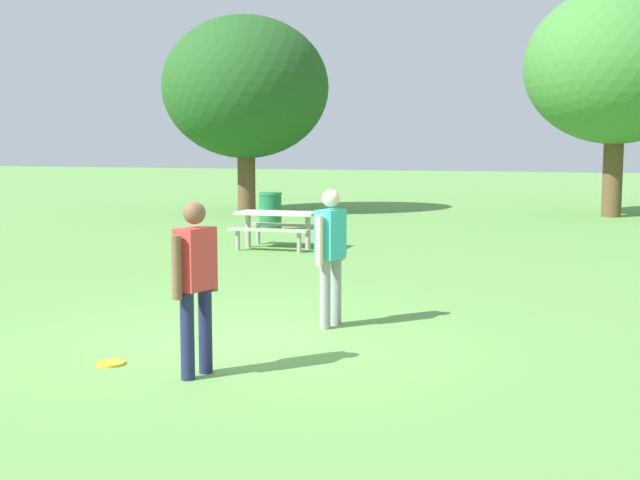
# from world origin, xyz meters

# --- Properties ---
(ground_plane) EXTENTS (120.00, 120.00, 0.00)m
(ground_plane) POSITION_xyz_m (0.00, 0.00, 0.00)
(ground_plane) COLOR #609947
(person_thrower) EXTENTS (0.29, 0.60, 1.64)m
(person_thrower) POSITION_xyz_m (0.19, -1.41, 0.94)
(person_thrower) COLOR #1E234C
(person_thrower) RESTS_ON ground
(person_catcher) EXTENTS (0.29, 0.60, 1.64)m
(person_catcher) POSITION_xyz_m (0.66, 1.03, 0.94)
(person_catcher) COLOR gray
(person_catcher) RESTS_ON ground
(frisbee) EXTENTS (0.28, 0.28, 0.03)m
(frisbee) POSITION_xyz_m (-0.81, -1.34, 0.01)
(frisbee) COLOR yellow
(frisbee) RESTS_ON ground
(picnic_table_near) EXTENTS (1.78, 1.52, 0.77)m
(picnic_table_near) POSITION_xyz_m (-2.86, 7.73, 0.56)
(picnic_table_near) COLOR #B2ADA3
(picnic_table_near) RESTS_ON ground
(trash_can_further_along) EXTENTS (0.59, 0.59, 0.96)m
(trash_can_further_along) POSITION_xyz_m (-4.48, 11.07, 0.48)
(trash_can_further_along) COLOR #1E663D
(trash_can_further_along) RESTS_ON ground
(tree_tall_left) EXTENTS (5.29, 5.29, 6.22)m
(tree_tall_left) POSITION_xyz_m (-7.48, 16.08, 3.95)
(tree_tall_left) COLOR brown
(tree_tall_left) RESTS_ON ground
(tree_broad_center) EXTENTS (5.43, 5.43, 6.79)m
(tree_broad_center) POSITION_xyz_m (3.60, 18.22, 4.46)
(tree_broad_center) COLOR brown
(tree_broad_center) RESTS_ON ground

